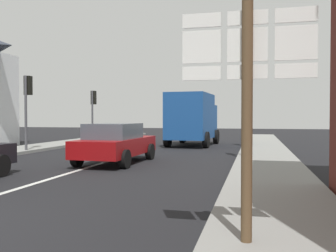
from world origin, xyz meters
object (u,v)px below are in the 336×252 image
object	(u,v)px
traffic_light_far_left	(93,104)
route_sign_post	(247,94)
sedan_far	(116,143)
traffic_light_near_right	(245,97)
traffic_light_near_left	(27,96)
traffic_light_far_right	(248,101)
delivery_truck	(193,118)

from	to	relation	value
traffic_light_far_left	route_sign_post	bearing A→B (deg)	-59.76
sedan_far	route_sign_post	distance (m)	9.44
sedan_far	traffic_light_near_right	xyz separation A→B (m)	(4.61, 2.55, 1.75)
traffic_light_near_left	traffic_light_near_right	bearing A→B (deg)	-0.93
sedan_far	traffic_light_far_right	size ratio (longest dim) A/B	1.20
traffic_light_far_left	traffic_light_near_left	distance (m)	7.26
delivery_truck	traffic_light_far_left	xyz separation A→B (m)	(-6.94, 1.22, 0.90)
route_sign_post	traffic_light_far_right	bearing A→B (deg)	91.04
sedan_far	delivery_truck	xyz separation A→B (m)	(1.40, 8.75, 0.89)
sedan_far	delivery_truck	size ratio (longest dim) A/B	0.83
traffic_light_far_left	traffic_light_far_right	bearing A→B (deg)	-8.27
sedan_far	traffic_light_far_left	xyz separation A→B (m)	(-5.54, 9.97, 1.79)
delivery_truck	route_sign_post	xyz separation A→B (m)	(3.52, -16.71, 0.35)
traffic_light_near_left	delivery_truck	bearing A→B (deg)	41.00
delivery_truck	traffic_light_near_left	xyz separation A→B (m)	(-6.94, -6.03, 1.06)
route_sign_post	traffic_light_near_right	world-z (taller)	traffic_light_near_right
sedan_far	traffic_light_near_left	bearing A→B (deg)	153.88
sedan_far	traffic_light_far_right	bearing A→B (deg)	61.50
route_sign_post	traffic_light_near_left	xyz separation A→B (m)	(-10.45, 10.68, 0.71)
delivery_truck	traffic_light_near_right	xyz separation A→B (m)	(3.22, -6.20, 0.86)
sedan_far	traffic_light_near_right	size ratio (longest dim) A/B	1.25
delivery_truck	traffic_light_near_right	bearing A→B (deg)	-62.55
traffic_light_near_right	route_sign_post	bearing A→B (deg)	-88.37
route_sign_post	traffic_light_near_left	world-z (taller)	traffic_light_near_left
route_sign_post	traffic_light_near_right	xyz separation A→B (m)	(-0.30, 10.51, 0.51)
traffic_light_far_right	traffic_light_near_right	distance (m)	5.94
traffic_light_far_left	traffic_light_near_left	size ratio (longest dim) A/B	0.94
route_sign_post	traffic_light_near_left	size ratio (longest dim) A/B	0.87
sedan_far	traffic_light_far_left	world-z (taller)	traffic_light_far_left
route_sign_post	traffic_light_far_right	world-z (taller)	traffic_light_far_right
traffic_light_far_left	traffic_light_near_left	xyz separation A→B (m)	(-0.00, -7.25, 0.15)
traffic_light_far_right	traffic_light_near_right	size ratio (longest dim) A/B	1.04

